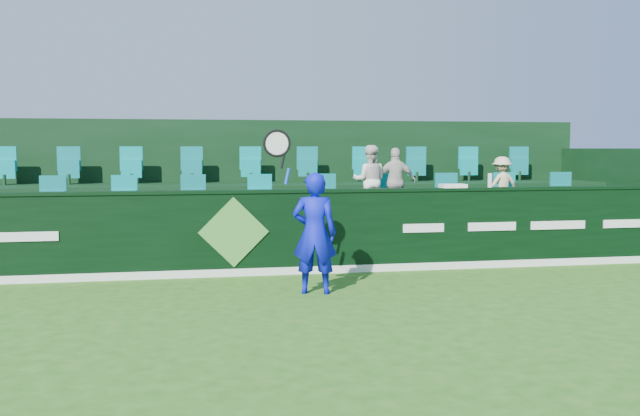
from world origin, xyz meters
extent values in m
plane|color=#286317|center=(0.00, 0.00, 0.00)|extent=(60.00, 60.00, 0.00)
cube|color=black|center=(0.00, 4.00, 0.65)|extent=(16.00, 0.20, 1.30)
cube|color=black|center=(0.00, 4.00, 1.32)|extent=(16.00, 0.24, 0.05)
cube|color=white|center=(0.00, 3.89, 0.06)|extent=(16.00, 0.02, 0.12)
cube|color=#499636|center=(0.00, 3.88, 0.70)|extent=(1.10, 0.02, 1.10)
cube|color=white|center=(-3.10, 3.89, 0.70)|extent=(1.00, 0.01, 0.14)
cube|color=white|center=(3.10, 3.89, 0.70)|extent=(0.70, 0.01, 0.14)
cube|color=white|center=(4.30, 3.89, 0.70)|extent=(0.85, 0.01, 0.14)
cube|color=white|center=(5.50, 3.89, 0.70)|extent=(1.00, 0.01, 0.14)
cube|color=white|center=(6.70, 3.89, 0.70)|extent=(0.70, 0.01, 0.14)
cube|color=black|center=(0.00, 5.10, 0.40)|extent=(16.00, 2.00, 0.80)
cube|color=black|center=(0.00, 7.00, 0.65)|extent=(16.00, 1.80, 1.30)
cube|color=black|center=(0.00, 8.00, 1.30)|extent=(16.00, 0.20, 2.60)
cube|color=black|center=(7.90, 6.00, 1.00)|extent=(0.20, 4.00, 2.00)
cube|color=#058F8F|center=(0.00, 5.50, 1.10)|extent=(13.50, 0.50, 0.60)
cube|color=#058F8F|center=(0.00, 7.30, 1.60)|extent=(13.50, 0.50, 0.60)
imported|color=#0B13C8|center=(1.01, 2.39, 0.84)|extent=(0.69, 0.54, 1.68)
cylinder|color=#143FBF|center=(0.62, 2.29, 1.63)|extent=(0.09, 0.04, 0.22)
cylinder|color=black|center=(0.56, 2.29, 1.83)|extent=(0.08, 0.03, 0.20)
torus|color=black|center=(0.48, 2.29, 2.07)|extent=(0.45, 0.04, 0.45)
cylinder|color=silver|center=(0.48, 2.29, 2.07)|extent=(0.37, 0.01, 0.37)
imported|color=white|center=(2.51, 5.12, 1.43)|extent=(0.71, 0.61, 1.26)
imported|color=beige|center=(3.00, 5.12, 1.41)|extent=(0.76, 0.44, 1.22)
imported|color=beige|center=(5.03, 5.12, 1.32)|extent=(0.74, 0.51, 1.05)
cube|color=white|center=(3.64, 4.00, 1.38)|extent=(0.42, 0.27, 0.06)
cylinder|color=silver|center=(4.30, 4.00, 1.47)|extent=(0.08, 0.08, 0.24)
camera|label=1|loc=(-0.74, -7.19, 2.01)|focal=40.00mm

